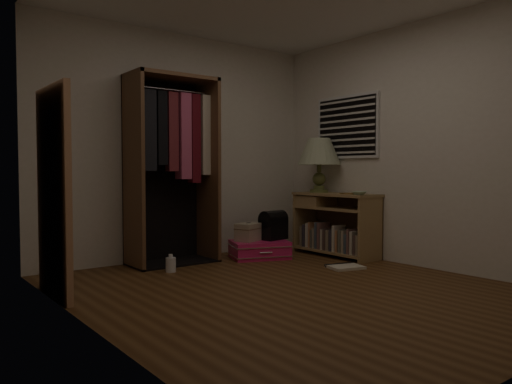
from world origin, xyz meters
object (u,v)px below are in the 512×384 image
(train_case, at_px, (249,232))
(black_bag, at_px, (273,225))
(open_wardrobe, at_px, (174,153))
(white_jug, at_px, (171,264))
(floor_mirror, at_px, (54,192))
(pink_suitcase, at_px, (260,249))
(console_bookshelf, at_px, (333,223))
(table_lamp, at_px, (319,153))

(train_case, height_order, black_bag, black_bag)
(open_wardrobe, relative_size, white_jug, 11.40)
(open_wardrobe, height_order, train_case, open_wardrobe)
(floor_mirror, bearing_deg, pink_suitcase, 9.77)
(train_case, bearing_deg, pink_suitcase, -56.97)
(floor_mirror, xyz_separation_m, pink_suitcase, (2.41, 0.41, -0.75))
(open_wardrobe, xyz_separation_m, floor_mirror, (-1.49, -0.77, -0.36))
(train_case, relative_size, white_jug, 2.01)
(console_bookshelf, height_order, black_bag, console_bookshelf)
(pink_suitcase, height_order, white_jug, pink_suitcase)
(console_bookshelf, distance_m, table_lamp, 0.88)
(table_lamp, bearing_deg, train_case, 167.60)
(train_case, xyz_separation_m, white_jug, (-1.10, -0.16, -0.23))
(table_lamp, bearing_deg, white_jug, 178.77)
(floor_mirror, bearing_deg, console_bookshelf, 0.80)
(black_bag, bearing_deg, pink_suitcase, 171.85)
(open_wardrobe, bearing_deg, white_jug, -122.51)
(open_wardrobe, height_order, floor_mirror, open_wardrobe)
(console_bookshelf, bearing_deg, table_lamp, 88.99)
(open_wardrobe, relative_size, table_lamp, 2.97)
(pink_suitcase, bearing_deg, open_wardrobe, 179.24)
(table_lamp, height_order, white_jug, table_lamp)
(console_bookshelf, relative_size, table_lamp, 1.62)
(console_bookshelf, relative_size, pink_suitcase, 1.42)
(black_bag, bearing_deg, console_bookshelf, -40.52)
(open_wardrobe, distance_m, table_lamp, 1.82)
(floor_mirror, relative_size, train_case, 4.71)
(open_wardrobe, relative_size, train_case, 5.68)
(train_case, distance_m, black_bag, 0.33)
(pink_suitcase, bearing_deg, console_bookshelf, -3.54)
(black_bag, distance_m, table_lamp, 1.07)
(floor_mirror, xyz_separation_m, train_case, (2.31, 0.49, -0.54))
(pink_suitcase, bearing_deg, train_case, 164.16)
(train_case, height_order, white_jug, train_case)
(console_bookshelf, bearing_deg, black_bag, 148.87)
(train_case, xyz_separation_m, black_bag, (0.31, -0.07, 0.07))
(open_wardrobe, bearing_deg, black_bag, -17.35)
(open_wardrobe, xyz_separation_m, white_jug, (-0.28, -0.44, -1.13))
(console_bookshelf, bearing_deg, white_jug, 172.05)
(white_jug, bearing_deg, pink_suitcase, 4.12)
(floor_mirror, xyz_separation_m, table_lamp, (3.24, 0.28, 0.39))
(pink_suitcase, xyz_separation_m, train_case, (-0.10, 0.08, 0.21))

